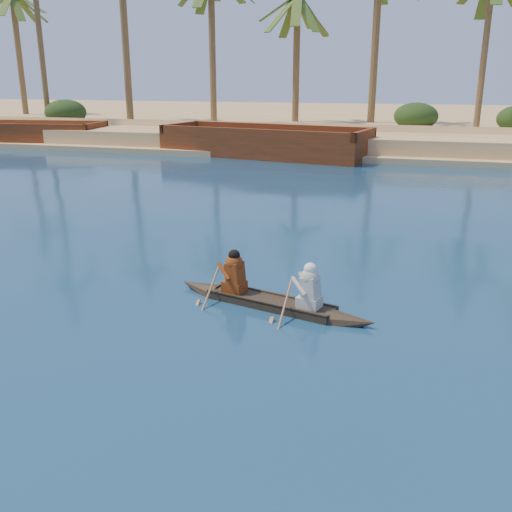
# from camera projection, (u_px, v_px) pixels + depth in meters

# --- Properties ---
(ground) EXTENTS (160.00, 160.00, 0.00)m
(ground) POSITION_uv_depth(u_px,v_px,m) (368.00, 309.00, 12.26)
(ground) COLOR navy
(ground) RESTS_ON ground
(sandy_embankment) EXTENTS (150.00, 51.00, 1.50)m
(sandy_embankment) POSITION_uv_depth(u_px,v_px,m) (420.00, 124.00, 54.97)
(sandy_embankment) COLOR #E2BF80
(sandy_embankment) RESTS_ON ground
(palm_grove) EXTENTS (110.00, 14.00, 16.00)m
(palm_grove) POSITION_uv_depth(u_px,v_px,m) (425.00, 32.00, 41.87)
(palm_grove) COLOR #425D21
(palm_grove) RESTS_ON ground
(shrub_cluster) EXTENTS (100.00, 6.00, 2.40)m
(shrub_cluster) POSITION_uv_depth(u_px,v_px,m) (416.00, 130.00, 40.70)
(shrub_cluster) COLOR #233914
(shrub_cluster) RESTS_ON ground
(canoe) EXTENTS (4.79, 1.77, 1.32)m
(canoe) POSITION_uv_depth(u_px,v_px,m) (270.00, 295.00, 12.34)
(canoe) COLOR #322B1B
(canoe) RESTS_ON ground
(barge_left) EXTENTS (12.36, 5.67, 1.98)m
(barge_left) POSITION_uv_depth(u_px,v_px,m) (22.00, 135.00, 42.18)
(barge_left) COLOR maroon
(barge_left) RESTS_ON ground
(barge_mid) EXTENTS (13.65, 6.51, 2.18)m
(barge_mid) POSITION_uv_depth(u_px,v_px,m) (265.00, 144.00, 36.17)
(barge_mid) COLOR maroon
(barge_mid) RESTS_ON ground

